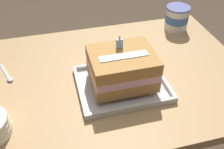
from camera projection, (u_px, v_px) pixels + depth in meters
dining_table at (104, 97)px, 1.08m from camera, size 1.12×0.74×0.75m
foil_tray at (122, 85)px, 0.96m from camera, size 0.32×0.26×0.02m
birthday_cake at (122, 68)px, 0.91m from camera, size 0.22×0.18×0.16m
ice_cream_tub at (177, 18)px, 1.25m from camera, size 0.11×0.11×0.11m
serving_spoon_near_tray at (8, 77)px, 0.99m from camera, size 0.06×0.13×0.01m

